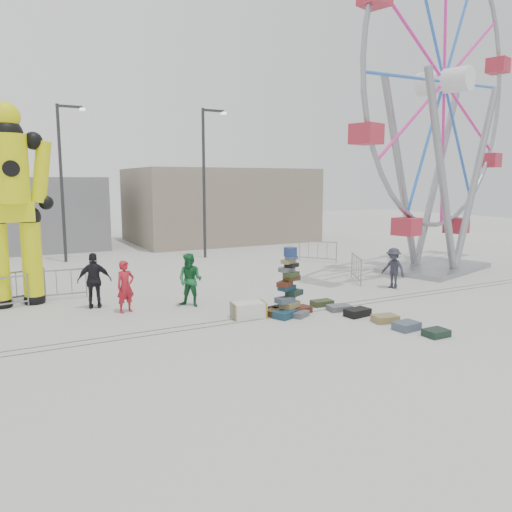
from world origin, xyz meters
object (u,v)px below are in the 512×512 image
ferris_wheel (443,107)px  pedestrian_grey (393,268)px  barricade_wheel_back (318,251)px  pedestrian_red (125,287)px  pedestrian_black (94,281)px  suitcase_tower (289,296)px  pedestrian_green (190,280)px  barricade_dummy_b (16,286)px  crash_test_dummy (11,197)px  steamer_trunk (248,310)px  barricade_dummy_c (57,284)px  lamp_post_left (63,175)px  lamp_post_right (205,175)px  barricade_wheel_front (356,268)px

ferris_wheel → pedestrian_grey: 8.41m
barricade_wheel_back → pedestrian_grey: size_ratio=1.25×
pedestrian_red → pedestrian_black: size_ratio=0.91×
suitcase_tower → pedestrian_green: size_ratio=1.19×
barricade_dummy_b → crash_test_dummy: bearing=-107.5°
ferris_wheel → steamer_trunk: bearing=179.5°
barricade_dummy_b → pedestrian_black: (2.26, -2.16, 0.38)m
ferris_wheel → barricade_dummy_c: size_ratio=7.61×
barricade_dummy_b → lamp_post_left: bearing=52.6°
lamp_post_left → pedestrian_black: size_ratio=4.32×
ferris_wheel → pedestrian_black: size_ratio=8.21×
pedestrian_black → ferris_wheel: bearing=-167.0°
pedestrian_red → pedestrian_green: size_ratio=0.94×
pedestrian_green → ferris_wheel: bearing=51.9°
pedestrian_red → pedestrian_green: bearing=-22.1°
crash_test_dummy → barricade_dummy_c: (1.26, 0.25, -3.10)m
lamp_post_left → suitcase_tower: size_ratio=3.73×
lamp_post_right → barricade_dummy_b: bearing=-146.5°
lamp_post_right → suitcase_tower: 13.10m
barricade_dummy_c → pedestrian_black: bearing=-58.4°
barricade_dummy_c → barricade_wheel_front: size_ratio=1.00×
steamer_trunk → pedestrian_red: size_ratio=0.61×
suitcase_tower → barricade_dummy_b: suitcase_tower is taller
crash_test_dummy → pedestrian_black: size_ratio=3.74×
pedestrian_red → crash_test_dummy: bearing=123.8°
barricade_dummy_c → pedestrian_black: size_ratio=1.08×
lamp_post_right → pedestrian_black: bearing=-131.1°
crash_test_dummy → barricade_wheel_back: crash_test_dummy is taller
steamer_trunk → pedestrian_green: bearing=125.1°
pedestrian_grey → barricade_dummy_c: bearing=-119.1°
crash_test_dummy → barricade_dummy_b: (-0.02, 0.56, -3.10)m
barricade_dummy_b → pedestrian_green: size_ratio=1.11×
ferris_wheel → barricade_dummy_b: 19.25m
barricade_wheel_back → pedestrian_grey: pedestrian_grey is taller
crash_test_dummy → barricade_wheel_front: crash_test_dummy is taller
barricade_dummy_b → barricade_wheel_front: size_ratio=1.00×
barricade_wheel_front → pedestrian_grey: bearing=-139.1°
barricade_wheel_back → pedestrian_red: pedestrian_red is taller
barricade_dummy_c → barricade_wheel_front: bearing=-7.9°
pedestrian_red → pedestrian_black: 1.27m
barricade_dummy_b → pedestrian_grey: (13.19, -4.42, 0.25)m
suitcase_tower → barricade_wheel_front: (5.28, 3.18, -0.05)m
lamp_post_right → pedestrian_green: 11.48m
crash_test_dummy → steamer_trunk: size_ratio=6.75×
barricade_dummy_c → lamp_post_left: bearing=84.0°
barricade_dummy_b → barricade_wheel_front: bearing=-31.0°
lamp_post_right → barricade_wheel_front: (3.03, -9.12, -3.93)m
lamp_post_right → crash_test_dummy: 12.04m
barricade_dummy_b → barricade_dummy_c: same height
crash_test_dummy → steamer_trunk: bearing=-43.3°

